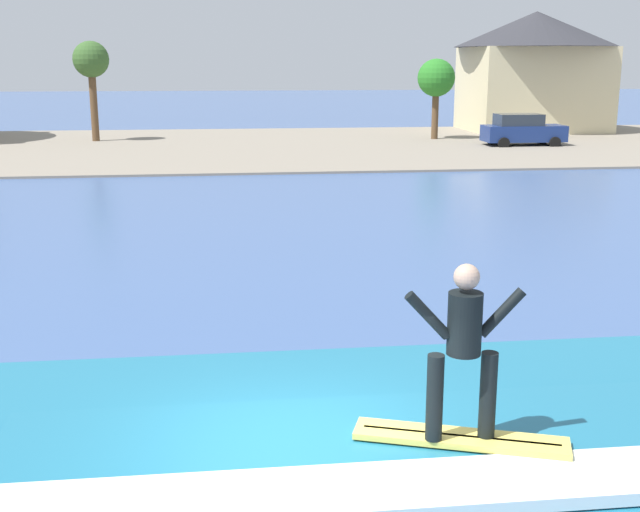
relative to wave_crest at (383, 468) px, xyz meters
The scene contains 8 objects.
wave_crest is the anchor object (origin of this frame).
surfboard 1.15m from the wave_crest, 50.60° to the right, with size 2.05×1.05×0.06m.
surfer 1.91m from the wave_crest, 53.22° to the right, with size 1.14×0.32×1.70m.
shoreline_bank 38.51m from the wave_crest, 91.46° to the left, with size 120.00×23.27×0.10m.
car_far_shore 39.78m from the wave_crest, 67.30° to the left, with size 4.55×2.13×1.86m.
house_gabled_white 50.52m from the wave_crest, 67.08° to the left, with size 10.92×10.92×8.00m.
tree_tall_bare 43.33m from the wave_crest, 102.12° to the left, with size 2.11×2.11×5.91m.
tree_short_bushy 42.72m from the wave_crest, 74.47° to the left, with size 2.26×2.26×4.91m.
Camera 1 is at (-0.61, -7.14, 4.74)m, focal length 45.25 mm.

